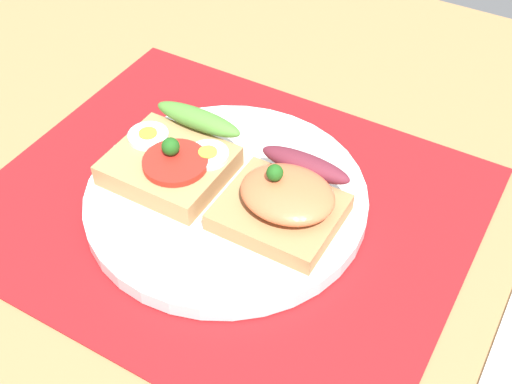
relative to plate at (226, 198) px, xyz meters
The scene contains 5 objects.
ground_plane 2.64cm from the plate, ahead, with size 120.00×90.00×3.20cm, color #A07548.
placemat 0.89cm from the plate, ahead, with size 41.77×34.88×0.30cm, color maroon.
plate is the anchor object (origin of this frame).
sandwich_egg_tomato 5.89cm from the plate, behind, with size 10.08×10.34×4.27cm.
sandwich_salmon 6.25cm from the plate, ahead, with size 9.75×9.81×5.23cm.
Camera 1 is at (22.59, -34.05, 42.33)cm, focal length 46.34 mm.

